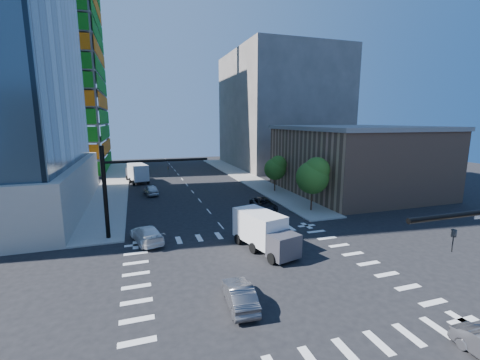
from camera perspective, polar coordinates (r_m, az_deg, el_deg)
name	(u,v)px	position (r m, az deg, el deg)	size (l,w,h in m)	color
ground	(261,274)	(25.31, 3.78, -16.37)	(160.00, 160.00, 0.00)	black
road_markings	(261,274)	(25.31, 3.78, -16.36)	(20.00, 20.00, 0.01)	silver
sidewalk_ne	(245,177)	(65.43, 0.90, 0.52)	(5.00, 60.00, 0.15)	gray
sidewalk_nw	(114,185)	(62.08, -21.48, -0.77)	(5.00, 60.00, 0.15)	gray
construction_building	(38,59)	(85.97, -32.29, 17.78)	(25.16, 34.50, 70.60)	slate
commercial_building	(355,159)	(54.80, 19.78, 3.48)	(20.50, 22.50, 10.60)	#946D56
bg_building_ne	(280,110)	(83.85, 7.10, 12.19)	(24.00, 30.00, 28.00)	#5D5753
signal_mast_nw	(121,183)	(32.98, -20.38, -0.53)	(10.20, 0.40, 9.00)	black
tree_south	(314,175)	(41.29, 12.98, 0.84)	(4.16, 4.16, 6.82)	#382316
tree_north	(276,168)	(52.03, 6.43, 2.22)	(3.54, 3.52, 5.78)	#382316
car_nb_far	(264,204)	(41.74, 4.20, -4.34)	(2.51, 5.44, 1.51)	black
car_sb_near	(147,234)	(32.21, -16.25, -9.23)	(2.20, 5.41, 1.57)	white
car_sb_mid	(151,190)	(51.96, -15.51, -1.70)	(1.84, 4.58, 1.56)	#BABEC2
car_sb_cross	(239,295)	(21.26, -0.11, -19.70)	(1.55, 4.46, 1.47)	#4E4E53
box_truck_near	(266,235)	(28.79, 4.65, -9.76)	(4.20, 6.83, 3.34)	black
box_truck_far	(137,174)	(63.35, -17.89, 1.04)	(4.31, 7.19, 3.52)	black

